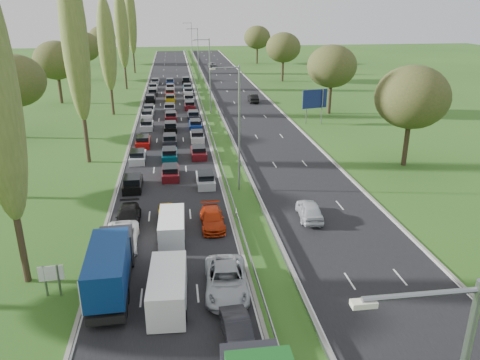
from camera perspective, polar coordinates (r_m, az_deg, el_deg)
ground at (r=81.21m, az=-3.69°, el=8.47°), size 260.00×260.00×0.00m
near_carriageway at (r=83.45m, az=-8.51°, el=8.62°), size 10.50×215.00×0.04m
far_carriageway at (r=84.38m, az=0.80°, el=8.98°), size 10.50×215.00×0.04m
central_reservation at (r=83.53m, az=-3.84°, el=9.20°), size 2.36×215.00×0.32m
lamp_columns at (r=78.18m, az=-3.68°, el=12.47°), size 0.18×140.18×12.00m
poplar_row at (r=68.27m, az=-17.17°, el=15.84°), size 2.80×127.80×22.44m
woodland_left at (r=65.85m, az=-26.62°, el=10.31°), size 8.00×166.00×11.10m
woodland_right at (r=71.16m, az=13.30°, el=12.53°), size 8.00×153.00×11.10m
traffic_queue_fill at (r=78.69m, az=-8.50°, el=8.22°), size 9.10×69.73×0.80m
near_car_2 at (r=36.26m, az=-14.25°, el=-6.85°), size 2.48×5.22×1.44m
near_car_3 at (r=39.56m, az=-13.47°, el=-4.41°), size 1.99×4.81×1.39m
near_car_7 at (r=30.53m, az=-8.68°, el=-12.03°), size 2.27×4.99×1.42m
near_car_8 at (r=39.40m, az=-8.79°, el=-4.21°), size 1.91×4.06×1.34m
near_car_9 at (r=26.24m, az=-0.29°, el=-18.02°), size 1.69×4.19×1.36m
near_car_10 at (r=30.09m, az=-1.69°, el=-12.12°), size 3.00×5.88×1.59m
near_car_11 at (r=38.32m, az=-3.40°, el=-4.72°), size 1.90×4.65×1.35m
far_car_0 at (r=40.02m, az=8.47°, el=-3.62°), size 2.19×4.66×1.54m
far_car_1 at (r=87.83m, az=1.61°, el=9.94°), size 1.65×4.53×1.48m
far_car_2 at (r=138.44m, az=-3.40°, el=13.84°), size 2.33×5.01×1.39m
blue_lorry at (r=30.63m, az=-15.51°, el=-10.14°), size 2.26×8.12×3.43m
white_van_front at (r=29.21m, az=-8.78°, el=-12.75°), size 2.15×5.49×2.21m
white_van_rear at (r=36.70m, az=-8.30°, el=-5.58°), size 1.91×4.88×1.96m
info_sign at (r=31.62m, az=-22.00°, el=-10.85°), size 1.50×0.19×2.10m
direction_sign at (r=71.83m, az=9.10°, el=9.56°), size 3.94×0.90×5.20m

